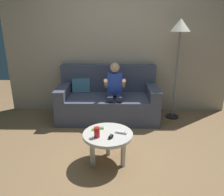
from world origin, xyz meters
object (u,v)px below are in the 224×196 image
soda_can (97,132)px  floor_lamp (180,33)px  couch (108,101)px  nunchuk_black (111,137)px  coffee_table (108,138)px  game_remote_white_near_edge (122,132)px  person_seated_on_couch (115,90)px  game_remote_lime_far_corner (98,129)px

soda_can → floor_lamp: 2.20m
couch → soda_can: couch is taller
nunchuk_black → floor_lamp: size_ratio=0.06×
couch → coffee_table: size_ratio=2.91×
game_remote_white_near_edge → floor_lamp: 2.01m
person_seated_on_couch → game_remote_lime_far_corner: bearing=-100.3°
person_seated_on_couch → soda_can: size_ratio=8.36×
nunchuk_black → game_remote_lime_far_corner: nunchuk_black is taller
soda_can → floor_lamp: (1.25, 1.51, 1.01)m
person_seated_on_couch → soda_can: bearing=-98.7°
coffee_table → game_remote_lime_far_corner: bearing=143.7°
coffee_table → game_remote_white_near_edge: size_ratio=4.09×
game_remote_white_near_edge → soda_can: (-0.28, -0.09, 0.05)m
game_remote_white_near_edge → floor_lamp: (0.97, 1.41, 1.06)m
soda_can → couch: bearing=87.3°
coffee_table → nunchuk_black: 0.15m
game_remote_lime_far_corner → floor_lamp: size_ratio=0.08×
game_remote_lime_far_corner → soda_can: size_ratio=1.18×
coffee_table → nunchuk_black: (0.04, -0.12, 0.09)m
game_remote_white_near_edge → soda_can: 0.30m
coffee_table → floor_lamp: 2.13m
person_seated_on_couch → coffee_table: 1.22m
floor_lamp → person_seated_on_couch: bearing=-168.3°
game_remote_white_near_edge → floor_lamp: size_ratio=0.08×
coffee_table → game_remote_white_near_edge: bearing=-1.1°
couch → person_seated_on_couch: bearing=-56.4°
couch → person_seated_on_couch: (0.13, -0.19, 0.26)m
person_seated_on_couch → floor_lamp: 1.40m
game_remote_lime_far_corner → nunchuk_black: bearing=-52.4°
couch → game_remote_white_near_edge: couch is taller
coffee_table → nunchuk_black: size_ratio=5.93×
game_remote_lime_far_corner → soda_can: 0.20m
game_remote_white_near_edge → game_remote_lime_far_corner: same height
game_remote_white_near_edge → game_remote_lime_far_corner: 0.30m
couch → game_remote_lime_far_corner: bearing=-93.2°
couch → game_remote_white_near_edge: bearing=-81.3°
nunchuk_black → floor_lamp: floor_lamp is taller
game_remote_lime_far_corner → game_remote_white_near_edge: bearing=-18.3°
couch → coffee_table: 1.38m
person_seated_on_couch → couch: bearing=123.6°
game_remote_lime_far_corner → coffee_table: bearing=-36.3°
game_remote_white_near_edge → nunchuk_black: size_ratio=1.45×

